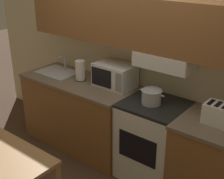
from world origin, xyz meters
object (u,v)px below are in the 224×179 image
Objects in this scene: cooking_pot at (152,96)px; toaster at (221,114)px; microwave at (115,75)px; sink_basin at (57,72)px; stove_range at (153,140)px; paper_towel_roll at (80,71)px.

toaster is at bearing 1.83° from cooking_pot.
toaster reaches higher than cooking_pot.
cooking_pot is 0.75m from toaster.
cooking_pot is 0.63× the size of microwave.
cooking_pot is 1.51m from sink_basin.
stove_range is 1.76× the size of sink_basin.
cooking_pot is 0.64m from microwave.
toaster reaches higher than stove_range.
toaster is 1.22× the size of paper_towel_roll.
paper_towel_roll is at bearing 178.47° from cooking_pot.
sink_basin is (-1.54, -0.02, 0.49)m from stove_range.
toaster is at bearing -5.17° from microwave.
toaster is 2.26m from sink_basin.
paper_towel_roll is (-1.84, 0.01, 0.03)m from toaster.
sink_basin is at bearing -171.38° from microwave.
cooking_pot is at bearing -178.17° from toaster.
cooking_pot is (-0.03, -0.03, 0.55)m from stove_range.
paper_towel_roll reaches higher than sink_basin.
sink_basin is at bearing -177.72° from paper_towel_roll.
sink_basin reaches higher than toaster.
paper_towel_roll reaches higher than toaster.
microwave reaches higher than toaster.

